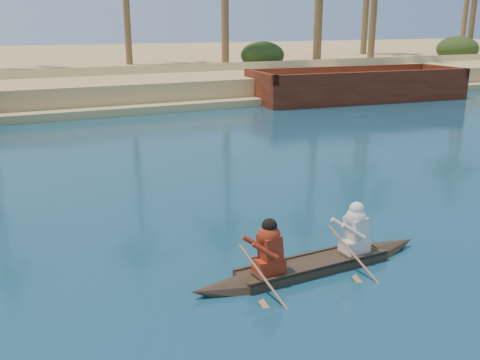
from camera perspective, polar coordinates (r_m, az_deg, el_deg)
name	(u,v)px	position (r m, az deg, el deg)	size (l,w,h in m)	color
sandy_embankment	(41,67)	(49.34, -20.45, 11.27)	(150.00, 51.00, 1.50)	tan
shrub_cluster	(68,73)	(34.05, -17.84, 10.76)	(100.00, 6.00, 2.40)	#1E3513
canoe	(313,257)	(9.37, 7.82, -8.14)	(4.60, 0.75, 1.26)	#35291C
barge_right	(357,87)	(30.73, 12.36, 9.68)	(12.19, 5.03, 1.98)	maroon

